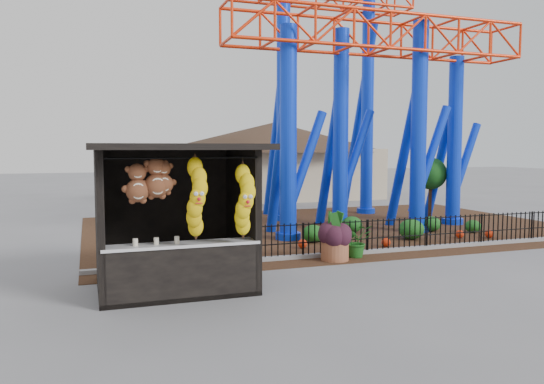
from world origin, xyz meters
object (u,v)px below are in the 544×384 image
object	(u,v)px
potted_plant	(356,241)
prize_booth	(176,219)
roller_coaster	(356,59)
terracotta_planter	(335,250)

from	to	relation	value
potted_plant	prize_booth	bearing A→B (deg)	-161.75
prize_booth	potted_plant	world-z (taller)	prize_booth
roller_coaster	potted_plant	distance (m)	8.63
prize_booth	terracotta_planter	distance (m)	4.95
terracotta_planter	roller_coaster	bearing A→B (deg)	57.83
potted_plant	terracotta_planter	bearing A→B (deg)	-166.03
prize_booth	potted_plant	xyz separation A→B (m)	(5.27, 1.80, -1.07)
roller_coaster	potted_plant	world-z (taller)	roller_coaster
prize_booth	terracotta_planter	bearing A→B (deg)	19.58
prize_booth	potted_plant	distance (m)	5.67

